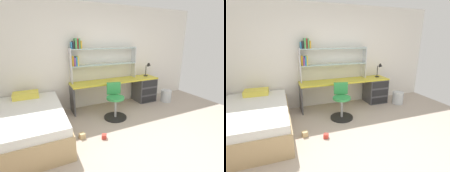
% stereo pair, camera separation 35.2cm
% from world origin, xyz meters
% --- Properties ---
extents(ground_plane, '(5.96, 5.85, 0.02)m').
position_xyz_m(ground_plane, '(0.00, 0.00, -0.01)').
color(ground_plane, '#B2A393').
extents(room_shell, '(5.96, 5.85, 2.60)m').
position_xyz_m(room_shell, '(-1.24, 1.24, 1.30)').
color(room_shell, white).
rests_on(room_shell, ground_plane).
extents(desk, '(2.39, 0.53, 0.71)m').
position_xyz_m(desk, '(0.98, 2.13, 0.41)').
color(desk, gold).
rests_on(desk, ground_plane).
extents(bookshelf_hutch, '(1.77, 0.22, 1.06)m').
position_xyz_m(bookshelf_hutch, '(-0.18, 2.28, 1.33)').
color(bookshelf_hutch, silver).
rests_on(bookshelf_hutch, desk).
extents(desk_lamp, '(0.20, 0.17, 0.38)m').
position_xyz_m(desk_lamp, '(1.38, 2.16, 0.97)').
color(desk_lamp, black).
rests_on(desk_lamp, desk).
extents(swivel_chair, '(0.52, 0.52, 0.80)m').
position_xyz_m(swivel_chair, '(-0.03, 1.50, 0.32)').
color(swivel_chair, black).
rests_on(swivel_chair, ground_plane).
extents(bed_platform, '(1.28, 1.95, 0.67)m').
position_xyz_m(bed_platform, '(-1.82, 1.44, 0.27)').
color(bed_platform, tan).
rests_on(bed_platform, ground_plane).
extents(waste_bin, '(0.30, 0.30, 0.34)m').
position_xyz_m(waste_bin, '(1.77, 1.77, 0.17)').
color(waste_bin, silver).
rests_on(waste_bin, ground_plane).
extents(toy_block_natural_0, '(0.11, 0.11, 0.10)m').
position_xyz_m(toy_block_natural_0, '(-0.95, 0.99, 0.05)').
color(toy_block_natural_0, tan).
rests_on(toy_block_natural_0, ground_plane).
extents(toy_block_red_2, '(0.11, 0.11, 0.08)m').
position_xyz_m(toy_block_red_2, '(-0.59, 0.81, 0.04)').
color(toy_block_red_2, red).
rests_on(toy_block_red_2, ground_plane).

